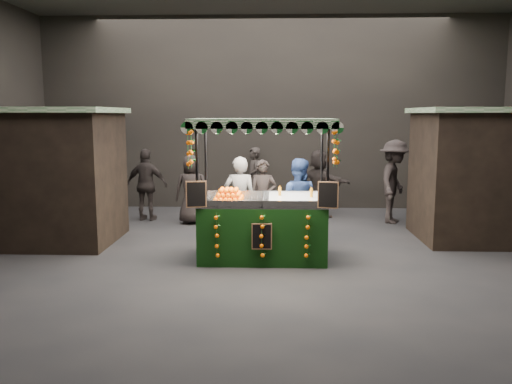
{
  "coord_description": "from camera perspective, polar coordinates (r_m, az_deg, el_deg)",
  "views": [
    {
      "loc": [
        0.12,
        -8.99,
        2.47
      ],
      "look_at": [
        -0.22,
        0.41,
        1.09
      ],
      "focal_mm": 37.15,
      "sensor_mm": 36.0,
      "label": 1
    }
  ],
  "objects": [
    {
      "name": "shopper_0",
      "position": [
        10.93,
        0.77,
        -0.57
      ],
      "size": [
        0.58,
        0.39,
        1.55
      ],
      "rotation": [
        0.0,
        0.0,
        -0.04
      ],
      "color": "#2E2625",
      "rests_on": "ground"
    },
    {
      "name": "juice_stall",
      "position": [
        9.03,
        0.78,
        -2.65
      ],
      "size": [
        2.48,
        1.46,
        2.4
      ],
      "color": "black",
      "rests_on": "ground"
    },
    {
      "name": "shopper_4",
      "position": [
        12.08,
        -6.94,
        0.29
      ],
      "size": [
        0.78,
        0.52,
        1.58
      ],
      "rotation": [
        0.0,
        0.0,
        3.17
      ],
      "color": "black",
      "rests_on": "ground"
    },
    {
      "name": "vendor_blue",
      "position": [
        10.07,
        4.49,
        -1.06
      ],
      "size": [
        0.92,
        0.79,
        1.65
      ],
      "rotation": [
        0.0,
        0.0,
        2.92
      ],
      "color": "navy",
      "rests_on": "ground"
    },
    {
      "name": "shopper_5",
      "position": [
        12.85,
        6.81,
        0.92
      ],
      "size": [
        1.49,
        1.33,
        1.64
      ],
      "rotation": [
        0.0,
        0.0,
        2.47
      ],
      "color": "#292321",
      "rests_on": "ground"
    },
    {
      "name": "neighbour_stall_left",
      "position": [
        11.03,
        -22.16,
        1.69
      ],
      "size": [
        3.0,
        2.2,
        2.6
      ],
      "color": "black",
      "rests_on": "ground"
    },
    {
      "name": "shopper_2",
      "position": [
        12.62,
        -11.68,
        0.76
      ],
      "size": [
        1.03,
        0.54,
        1.68
      ],
      "rotation": [
        0.0,
        0.0,
        3.0
      ],
      "color": "black",
      "rests_on": "ground"
    },
    {
      "name": "ground",
      "position": [
        9.32,
        1.27,
        -7.01
      ],
      "size": [
        12.0,
        12.0,
        0.0
      ],
      "primitive_type": "plane",
      "color": "black",
      "rests_on": "ground"
    },
    {
      "name": "market_hall",
      "position": [
        9.04,
        1.34,
        14.15
      ],
      "size": [
        12.1,
        10.1,
        5.05
      ],
      "color": "black",
      "rests_on": "ground"
    },
    {
      "name": "neighbour_stall_right",
      "position": [
        11.39,
        24.14,
        1.77
      ],
      "size": [
        3.0,
        2.2,
        2.6
      ],
      "color": "black",
      "rests_on": "ground"
    },
    {
      "name": "vendor_grey",
      "position": [
        10.11,
        -1.74,
        -0.92
      ],
      "size": [
        0.63,
        0.43,
        1.68
      ],
      "rotation": [
        0.0,
        0.0,
        3.1
      ],
      "color": "slate",
      "rests_on": "ground"
    },
    {
      "name": "shopper_6",
      "position": [
        13.7,
        -0.24,
        1.42
      ],
      "size": [
        0.53,
        0.68,
        1.63
      ],
      "rotation": [
        0.0,
        0.0,
        -1.31
      ],
      "color": "#2C2624",
      "rests_on": "ground"
    },
    {
      "name": "shopper_3",
      "position": [
        12.46,
        14.66,
        1.08
      ],
      "size": [
        1.15,
        1.41,
        1.91
      ],
      "rotation": [
        0.0,
        0.0,
        1.15
      ],
      "color": "black",
      "rests_on": "ground"
    },
    {
      "name": "shopper_1",
      "position": [
        12.35,
        18.47,
        0.94
      ],
      "size": [
        0.94,
        0.73,
        1.94
      ],
      "rotation": [
        0.0,
        0.0,
        -0.0
      ],
      "color": "#2E2825",
      "rests_on": "ground"
    }
  ]
}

